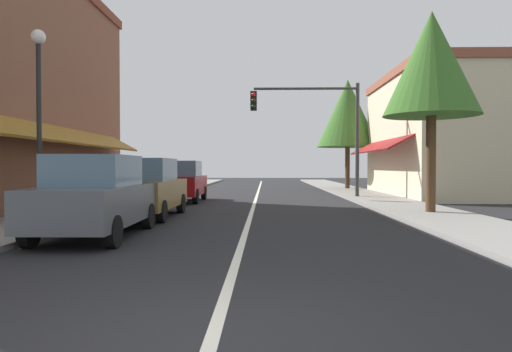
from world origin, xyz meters
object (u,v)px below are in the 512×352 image
at_px(parked_car_third_left, 182,181).
at_px(traffic_signal_mast_arm, 319,119).
at_px(street_lamp_left_near, 39,95).
at_px(tree_right_far, 348,114).
at_px(tree_right_near, 432,64).
at_px(parked_car_nearest_left, 96,197).
at_px(parked_car_second_left, 146,188).

relative_size(parked_car_third_left, traffic_signal_mast_arm, 0.75).
relative_size(parked_car_third_left, street_lamp_left_near, 0.84).
bearing_deg(tree_right_far, tree_right_near, -90.52).
distance_m(parked_car_nearest_left, parked_car_third_left, 10.07).
relative_size(parked_car_nearest_left, parked_car_second_left, 1.00).
relative_size(traffic_signal_mast_arm, street_lamp_left_near, 1.11).
relative_size(parked_car_third_left, tree_right_near, 0.65).
distance_m(parked_car_third_left, traffic_signal_mast_arm, 7.08).
distance_m(parked_car_third_left, street_lamp_left_near, 9.11).
height_order(traffic_signal_mast_arm, tree_right_far, tree_right_far).
relative_size(parked_car_second_left, tree_right_near, 0.65).
bearing_deg(traffic_signal_mast_arm, street_lamp_left_near, -127.91).
bearing_deg(parked_car_second_left, street_lamp_left_near, -130.37).
relative_size(parked_car_second_left, parked_car_third_left, 1.00).
xyz_separation_m(street_lamp_left_near, tree_right_near, (10.78, 3.08, 1.38)).
height_order(parked_car_nearest_left, street_lamp_left_near, street_lamp_left_near).
relative_size(parked_car_second_left, traffic_signal_mast_arm, 0.75).
bearing_deg(tree_right_far, parked_car_second_left, -118.73).
height_order(traffic_signal_mast_arm, tree_right_near, tree_right_near).
relative_size(street_lamp_left_near, tree_right_near, 0.78).
bearing_deg(parked_car_nearest_left, tree_right_near, 26.93).
height_order(parked_car_second_left, traffic_signal_mast_arm, traffic_signal_mast_arm).
distance_m(parked_car_third_left, tree_right_far, 14.01).
bearing_deg(street_lamp_left_near, tree_right_far, 59.51).
height_order(parked_car_nearest_left, traffic_signal_mast_arm, traffic_signal_mast_arm).
height_order(parked_car_nearest_left, parked_car_second_left, same).
xyz_separation_m(parked_car_second_left, parked_car_third_left, (-0.06, 6.19, 0.00)).
distance_m(parked_car_second_left, street_lamp_left_near, 3.96).
xyz_separation_m(parked_car_nearest_left, tree_right_near, (8.79, 4.60, 3.81)).
bearing_deg(parked_car_nearest_left, parked_car_third_left, 89.27).
bearing_deg(parked_car_nearest_left, parked_car_second_left, 88.41).
height_order(parked_car_nearest_left, parked_car_third_left, same).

